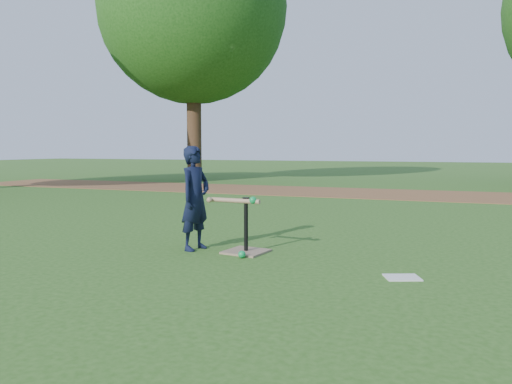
% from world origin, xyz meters
% --- Properties ---
extents(ground, '(80.00, 80.00, 0.00)m').
position_xyz_m(ground, '(0.00, 0.00, 0.00)').
color(ground, '#285116').
rests_on(ground, ground).
extents(dirt_strip, '(24.00, 3.00, 0.01)m').
position_xyz_m(dirt_strip, '(0.00, 7.50, 0.01)').
color(dirt_strip, brown).
rests_on(dirt_strip, ground).
extents(child, '(0.35, 0.47, 1.18)m').
position_xyz_m(child, '(-0.30, -0.42, 0.59)').
color(child, black).
rests_on(child, ground).
extents(wiffle_ball_ground, '(0.08, 0.08, 0.08)m').
position_xyz_m(wiffle_ball_ground, '(0.37, -0.64, 0.04)').
color(wiffle_ball_ground, '#0D9142').
rests_on(wiffle_ball_ground, ground).
extents(clipboard, '(0.36, 0.33, 0.01)m').
position_xyz_m(clipboard, '(2.02, -0.86, 0.01)').
color(clipboard, silver).
rests_on(clipboard, ground).
extents(batting_tee, '(0.49, 0.49, 0.61)m').
position_xyz_m(batting_tee, '(0.30, -0.36, 0.11)').
color(batting_tee, '#886E56').
rests_on(batting_tee, ground).
extents(swing_action, '(0.63, 0.12, 0.09)m').
position_xyz_m(swing_action, '(0.20, -0.39, 0.58)').
color(swing_action, '#A4805F').
rests_on(swing_action, ground).
extents(tree_left, '(6.40, 6.40, 9.08)m').
position_xyz_m(tree_left, '(-6.00, 10.00, 5.87)').
color(tree_left, '#382316').
rests_on(tree_left, ground).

